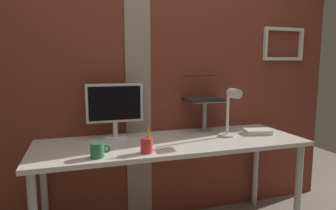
{
  "coord_description": "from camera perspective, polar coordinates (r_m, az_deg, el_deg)",
  "views": [
    {
      "loc": [
        -0.63,
        -1.87,
        1.31
      ],
      "look_at": [
        0.02,
        0.18,
        1.01
      ],
      "focal_mm": 31.06,
      "sensor_mm": 36.0,
      "label": 1
    }
  ],
  "objects": [
    {
      "name": "coffee_mug",
      "position": [
        1.8,
        -13.63,
        -8.61
      ],
      "size": [
        0.12,
        0.08,
        0.09
      ],
      "color": "#33724C",
      "rests_on": "desk"
    },
    {
      "name": "desk_lamp",
      "position": [
        2.22,
        12.33,
        -0.45
      ],
      "size": [
        0.12,
        0.2,
        0.38
      ],
      "color": "white",
      "rests_on": "desk"
    },
    {
      "name": "laptop",
      "position": [
        2.46,
        6.62,
        2.35
      ],
      "size": [
        0.33,
        0.29,
        0.22
      ],
      "color": "black",
      "rests_on": "laptop_stand"
    },
    {
      "name": "desk",
      "position": [
        2.15,
        0.81,
        -8.95
      ],
      "size": [
        1.94,
        0.67,
        0.76
      ],
      "color": "silver",
      "rests_on": "ground_plane"
    },
    {
      "name": "laptop_stand",
      "position": [
        2.42,
        7.2,
        -1.11
      ],
      "size": [
        0.28,
        0.22,
        0.26
      ],
      "color": "gray",
      "rests_on": "desk"
    },
    {
      "name": "monitor",
      "position": [
        2.21,
        -10.4,
        -0.24
      ],
      "size": [
        0.42,
        0.18,
        0.41
      ],
      "color": "white",
      "rests_on": "desk"
    },
    {
      "name": "pen_cup",
      "position": [
        1.84,
        -4.21,
        -7.91
      ],
      "size": [
        0.08,
        0.08,
        0.17
      ],
      "color": "red",
      "rests_on": "desk"
    },
    {
      "name": "paper_clutter_stack",
      "position": [
        2.45,
        17.15,
        -5.0
      ],
      "size": [
        0.23,
        0.18,
        0.04
      ],
      "primitive_type": "cube",
      "rotation": [
        0.0,
        0.0,
        -0.23
      ],
      "color": "silver",
      "rests_on": "desk"
    },
    {
      "name": "brick_wall_back",
      "position": [
        2.43,
        -2.59,
        6.29
      ],
      "size": [
        3.31,
        0.16,
        2.48
      ],
      "color": "brown",
      "rests_on": "ground_plane"
    }
  ]
}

